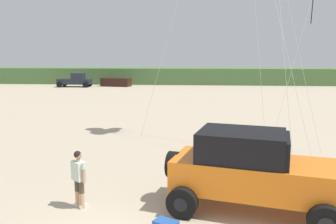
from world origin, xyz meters
TOP-DOWN VIEW (x-y plane):
  - dune_ridge at (0.18, 48.91)m, footprint 90.00×8.69m
  - jeep at (3.47, 2.57)m, footprint 5.02×3.32m
  - person_watching at (-1.35, 2.38)m, footprint 0.51×0.46m
  - distant_pickup at (-15.09, 40.59)m, footprint 4.66×2.50m
  - distant_sedan at (-9.58, 41.95)m, footprint 4.44×2.44m

SIDE VIEW (x-z plane):
  - distant_sedan at x=-9.58m, z-range 0.00..1.20m
  - person_watching at x=-1.35m, z-range 0.10..1.77m
  - distant_pickup at x=-15.09m, z-range -0.05..1.93m
  - jeep at x=3.47m, z-range 0.07..2.33m
  - dune_ridge at x=0.18m, z-range 0.00..2.47m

